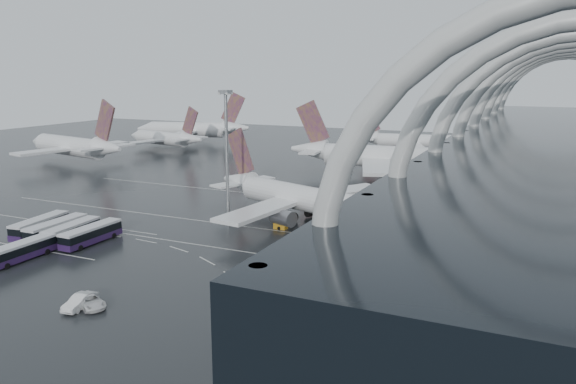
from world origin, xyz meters
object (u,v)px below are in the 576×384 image
at_px(jet_remote_mid, 166,139).
at_px(jet_remote_far, 194,130).
at_px(bus_row_far_c, 21,251).
at_px(bus_row_near_c, 72,231).
at_px(bus_row_near_d, 91,234).
at_px(gse_cart_belly_d, 426,222).
at_px(floodlight_mast, 227,141).
at_px(gse_cart_belly_c, 281,225).
at_px(airliner_gate_c, 419,142).
at_px(gse_cart_belly_b, 398,212).
at_px(airliner_gate_b, 389,157).
at_px(gse_cart_belly_a, 332,224).
at_px(bus_row_near_a, 40,226).
at_px(van_curve_a, 90,301).
at_px(bus_row_near_b, 56,229).
at_px(airliner_main, 305,199).
at_px(jet_remote_west, 75,147).
at_px(van_curve_c, 80,301).
at_px(gse_cart_belly_e, 371,207).

bearing_deg(jet_remote_mid, jet_remote_far, -70.07).
bearing_deg(bus_row_far_c, bus_row_near_c, 4.72).
distance_m(jet_remote_far, bus_row_near_d, 146.41).
distance_m(jet_remote_mid, bus_row_near_c, 120.79).
distance_m(bus_row_near_d, gse_cart_belly_d, 63.61).
bearing_deg(bus_row_near_d, floodlight_mast, -34.62).
bearing_deg(gse_cart_belly_c, bus_row_near_c, -143.58).
height_order(airliner_gate_c, gse_cart_belly_b, airliner_gate_c).
bearing_deg(airliner_gate_b, bus_row_near_c, -117.52).
bearing_deg(gse_cart_belly_a, bus_row_near_a, -149.87).
bearing_deg(van_curve_a, airliner_gate_b, 19.37).
bearing_deg(jet_remote_mid, bus_row_near_b, 129.39).
distance_m(jet_remote_far, gse_cart_belly_b, 141.23).
bearing_deg(jet_remote_mid, bus_row_near_a, 127.48).
relative_size(bus_row_near_d, gse_cart_belly_c, 5.13).
relative_size(airliner_main, airliner_gate_c, 1.00).
bearing_deg(van_curve_a, gse_cart_belly_a, 7.83).
bearing_deg(gse_cart_belly_c, floodlight_mast, -176.03).
distance_m(airliner_gate_b, bus_row_near_c, 94.74).
bearing_deg(jet_remote_west, bus_row_far_c, 142.77).
bearing_deg(airliner_gate_c, van_curve_c, -101.57).
relative_size(airliner_main, bus_row_near_a, 3.85).
distance_m(airliner_gate_c, van_curve_c, 159.35).
relative_size(jet_remote_west, jet_remote_far, 1.00).
height_order(bus_row_near_d, gse_cart_belly_b, bus_row_near_d).
bearing_deg(bus_row_near_a, gse_cart_belly_b, -60.26).
height_order(van_curve_c, floodlight_mast, floodlight_mast).
distance_m(airliner_main, jet_remote_far, 137.59).
xyz_separation_m(bus_row_near_c, gse_cart_belly_a, (39.60, 27.88, -1.03)).
relative_size(airliner_gate_b, gse_cart_belly_e, 33.14).
bearing_deg(bus_row_near_b, jet_remote_mid, 24.96).
bearing_deg(floodlight_mast, bus_row_near_c, -131.69).
bearing_deg(jet_remote_far, airliner_gate_c, 168.90).
xyz_separation_m(airliner_gate_c, bus_row_near_c, (-33.11, -137.07, -2.84)).
distance_m(airliner_gate_c, bus_row_near_d, 140.01).
xyz_separation_m(van_curve_a, gse_cart_belly_e, (17.41, 67.17, -0.29)).
xyz_separation_m(airliner_main, gse_cart_belly_c, (-1.75, -7.76, -3.76)).
xyz_separation_m(jet_remote_far, bus_row_near_a, (53.96, -130.13, -3.91)).
xyz_separation_m(jet_remote_west, bus_row_far_c, (66.71, -77.70, -3.98)).
height_order(airliner_gate_c, jet_remote_mid, airliner_gate_c).
xyz_separation_m(bus_row_near_b, van_curve_c, (27.35, -21.73, -0.89)).
relative_size(van_curve_a, floodlight_mast, 0.22).
bearing_deg(bus_row_near_c, jet_remote_far, 21.03).
distance_m(bus_row_near_d, van_curve_a, 29.28).
bearing_deg(bus_row_near_c, airliner_main, -51.37).
bearing_deg(van_curve_c, bus_row_far_c, 149.12).
xyz_separation_m(jet_remote_west, gse_cart_belly_e, (107.67, -19.95, -5.12)).
bearing_deg(van_curve_a, bus_row_near_a, 81.64).
xyz_separation_m(bus_row_far_c, floodlight_mast, (18.44, 33.82, 15.00)).
distance_m(bus_row_near_c, van_curve_a, 32.59).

